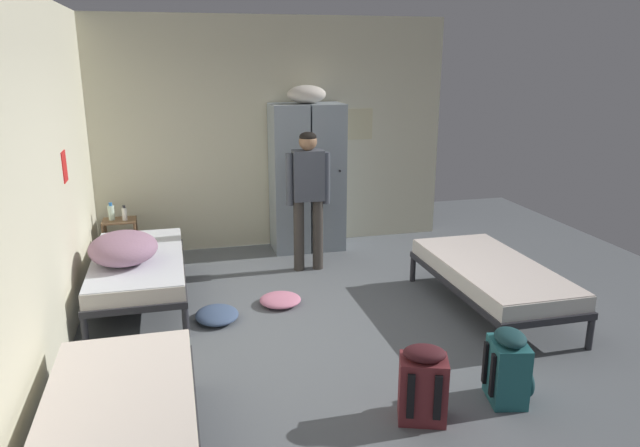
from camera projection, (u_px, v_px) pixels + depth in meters
name	position (u px, v px, depth m)	size (l,w,h in m)	color
ground_plane	(327.00, 332.00, 5.34)	(8.67, 8.67, 0.00)	slate
room_backdrop	(177.00, 157.00, 5.83)	(4.54, 5.48, 2.89)	beige
locker_bank	(307.00, 174.00, 7.43)	(0.90, 0.55, 2.07)	#8C99A3
shelf_unit	(121.00, 238.00, 6.93)	(0.38, 0.30, 0.57)	brown
bed_left_front	(118.00, 423.00, 3.38)	(0.90, 1.90, 0.49)	#28282D
bed_left_rear	(139.00, 266.00, 5.91)	(0.90, 1.90, 0.49)	#28282D
bed_right	(492.00, 274.00, 5.69)	(0.90, 1.90, 0.49)	#28282D
bedding_heap	(123.00, 248.00, 5.63)	(0.64, 0.72, 0.30)	gray
person_traveler	(308.00, 188.00, 6.66)	(0.51, 0.21, 1.61)	#3D3833
water_bottle	(111.00, 212.00, 6.85)	(0.07, 0.07, 0.21)	silver
lotion_bottle	(125.00, 214.00, 6.83)	(0.06, 0.06, 0.18)	white
backpack_teal	(509.00, 368.00, 4.22)	(0.38, 0.37, 0.55)	#23666B
backpack_maroon	(423.00, 384.00, 4.01)	(0.38, 0.40, 0.55)	maroon
clothes_pile_denim	(217.00, 315.00, 5.57)	(0.41, 0.47, 0.11)	#42567A
clothes_pile_pink	(280.00, 300.00, 5.93)	(0.42, 0.42, 0.10)	pink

